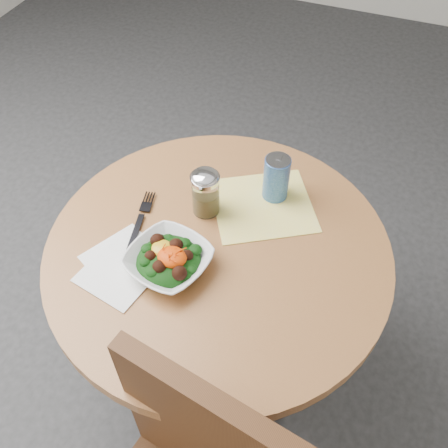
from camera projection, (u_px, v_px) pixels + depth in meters
name	position (u px, v px, depth m)	size (l,w,h in m)	color
ground	(220.00, 371.00, 1.86)	(6.00, 6.00, 0.00)	#2A2A2C
table	(219.00, 288.00, 1.44)	(0.90, 0.90, 0.75)	black
cloth_napkin	(263.00, 205.00, 1.39)	(0.27, 0.25, 0.00)	yellow
paper_napkins	(122.00, 266.00, 1.25)	(0.23, 0.25, 0.00)	white
salad_bowl	(169.00, 260.00, 1.23)	(0.24, 0.24, 0.07)	white
fork	(140.00, 221.00, 1.34)	(0.07, 0.23, 0.00)	black
spice_shaker	(206.00, 193.00, 1.32)	(0.08, 0.08, 0.14)	silver
beverage_can	(276.00, 178.00, 1.36)	(0.07, 0.07, 0.14)	#0D3795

